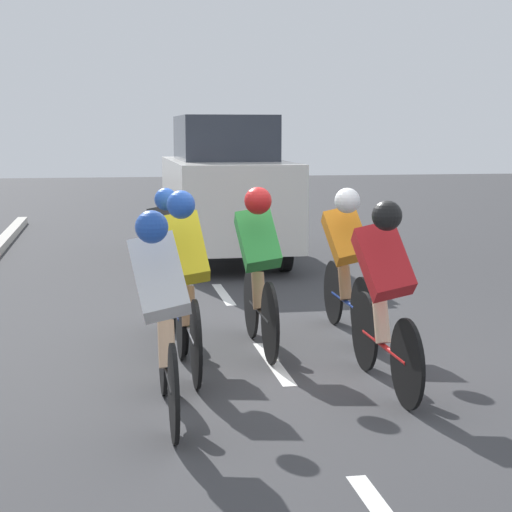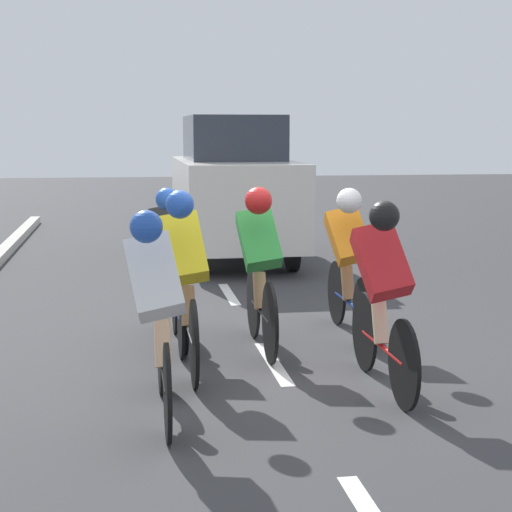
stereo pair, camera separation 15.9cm
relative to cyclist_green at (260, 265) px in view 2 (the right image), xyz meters
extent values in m
plane|color=#38383A|center=(-0.06, 0.23, -0.81)|extent=(60.00, 60.00, 0.00)
cube|color=white|center=(-0.06, 0.40, -0.80)|extent=(0.12, 1.40, 0.01)
cube|color=white|center=(-0.06, -2.80, -0.80)|extent=(0.12, 1.40, 0.01)
cylinder|color=black|center=(-0.03, -0.57, -0.45)|extent=(0.03, 0.72, 0.72)
cylinder|color=black|center=(-0.03, 0.40, -0.45)|extent=(0.03, 0.72, 0.72)
cylinder|color=black|center=(-0.03, -0.08, -0.45)|extent=(0.04, 0.97, 0.04)
cylinder|color=black|center=(-0.03, -0.25, -0.24)|extent=(0.04, 0.04, 0.42)
cylinder|color=white|center=(-0.03, -0.13, -0.35)|extent=(0.07, 0.07, 0.16)
cylinder|color=tan|center=(-0.03, -0.16, -0.27)|extent=(0.12, 0.23, 0.36)
cube|color=green|center=(0.01, 0.02, 0.23)|extent=(0.40, 0.47, 0.59)
sphere|color=red|center=(0.05, 0.24, 0.60)|extent=(0.24, 0.24, 0.24)
cylinder|color=black|center=(-0.97, -1.00, -0.47)|extent=(0.03, 0.67, 0.67)
cylinder|color=black|center=(-0.97, 0.03, -0.47)|extent=(0.03, 0.67, 0.67)
cylinder|color=navy|center=(-0.97, -0.49, -0.47)|extent=(0.04, 1.02, 0.04)
cylinder|color=navy|center=(-0.97, -0.66, -0.26)|extent=(0.04, 0.04, 0.42)
cylinder|color=yellow|center=(-0.97, -0.54, -0.37)|extent=(0.07, 0.07, 0.16)
cylinder|color=#9E704C|center=(-0.97, -0.56, -0.29)|extent=(0.12, 0.23, 0.36)
cube|color=orange|center=(-0.92, -0.39, 0.20)|extent=(0.42, 0.46, 0.59)
sphere|color=white|center=(-0.87, -0.17, 0.56)|extent=(0.24, 0.24, 0.24)
cylinder|color=black|center=(0.68, -0.04, -0.45)|extent=(0.03, 0.71, 0.71)
cylinder|color=black|center=(0.68, 1.01, -0.45)|extent=(0.03, 0.71, 0.71)
cylinder|color=#B7B7BC|center=(0.68, 0.48, -0.45)|extent=(0.04, 1.04, 0.04)
cylinder|color=#B7B7BC|center=(0.68, 0.30, -0.24)|extent=(0.04, 0.04, 0.42)
cylinder|color=green|center=(0.68, 0.43, -0.35)|extent=(0.07, 0.07, 0.16)
cylinder|color=#9E704C|center=(0.68, 0.41, -0.27)|extent=(0.12, 0.23, 0.36)
cube|color=yellow|center=(0.72, 0.58, 0.25)|extent=(0.40, 0.49, 0.62)
sphere|color=blue|center=(0.77, 0.80, 0.63)|extent=(0.23, 0.23, 0.23)
cylinder|color=black|center=(0.95, 1.11, -0.48)|extent=(0.03, 0.65, 0.65)
cylinder|color=black|center=(0.95, 2.16, -0.48)|extent=(0.03, 0.65, 0.65)
cylinder|color=black|center=(0.95, 1.64, -0.48)|extent=(0.04, 1.05, 0.04)
cylinder|color=black|center=(0.95, 1.45, -0.27)|extent=(0.04, 0.04, 0.42)
cylinder|color=#1999D8|center=(0.95, 1.59, -0.38)|extent=(0.07, 0.07, 0.16)
cylinder|color=#DBAD84|center=(0.95, 1.56, -0.30)|extent=(0.12, 0.23, 0.36)
cube|color=white|center=(1.00, 1.74, 0.22)|extent=(0.43, 0.48, 0.62)
sphere|color=blue|center=(1.06, 1.96, 0.59)|extent=(0.22, 0.22, 0.22)
cylinder|color=black|center=(-0.78, 0.73, -0.47)|extent=(0.03, 0.67, 0.67)
cylinder|color=black|center=(-0.78, 1.77, -0.47)|extent=(0.03, 0.67, 0.67)
cylinder|color=red|center=(-0.78, 1.25, -0.47)|extent=(0.04, 1.04, 0.04)
cylinder|color=red|center=(-0.78, 1.07, -0.26)|extent=(0.04, 0.04, 0.42)
cylinder|color=#1999D8|center=(-0.78, 1.20, -0.37)|extent=(0.07, 0.07, 0.16)
cylinder|color=beige|center=(-0.78, 1.17, -0.29)|extent=(0.12, 0.23, 0.36)
cube|color=red|center=(-0.72, 1.35, 0.22)|extent=(0.43, 0.48, 0.62)
sphere|color=black|center=(-0.67, 1.57, 0.59)|extent=(0.22, 0.22, 0.22)
cylinder|color=black|center=(0.72, -0.85, -0.46)|extent=(0.03, 0.70, 0.70)
cylinder|color=black|center=(0.72, 0.11, -0.46)|extent=(0.03, 0.70, 0.70)
cylinder|color=navy|center=(0.72, -0.37, -0.46)|extent=(0.04, 0.96, 0.04)
cylinder|color=navy|center=(0.72, -0.54, -0.25)|extent=(0.04, 0.04, 0.42)
cylinder|color=yellow|center=(0.72, -0.42, -0.36)|extent=(0.07, 0.07, 0.16)
cylinder|color=beige|center=(0.72, -0.44, -0.28)|extent=(0.12, 0.23, 0.36)
cube|color=black|center=(0.77, -0.27, 0.24)|extent=(0.42, 0.49, 0.62)
sphere|color=blue|center=(0.83, -0.05, 0.60)|extent=(0.20, 0.20, 0.20)
cylinder|color=black|center=(-1.17, -4.40, -0.49)|extent=(0.14, 0.64, 0.64)
cylinder|color=black|center=(0.19, -4.40, -0.49)|extent=(0.14, 0.64, 0.64)
cylinder|color=black|center=(-1.17, -6.83, -0.49)|extent=(0.14, 0.64, 0.64)
cylinder|color=black|center=(0.19, -6.83, -0.49)|extent=(0.14, 0.64, 0.64)
cube|color=silver|center=(-0.49, -5.61, 0.13)|extent=(1.70, 3.92, 1.23)
cube|color=#2D333D|center=(-0.49, -5.81, 1.09)|extent=(1.39, 2.16, 0.68)
camera|label=1|loc=(1.35, 7.51, 1.21)|focal=60.00mm
camera|label=2|loc=(1.19, 7.53, 1.21)|focal=60.00mm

